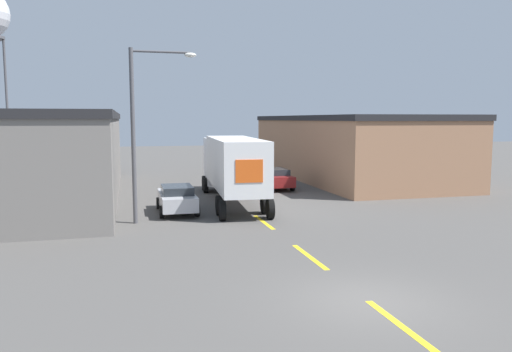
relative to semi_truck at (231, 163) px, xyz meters
name	(u,v)px	position (x,y,z in m)	size (l,w,h in m)	color
ground_plane	(368,301)	(0.32, -16.73, -2.31)	(160.00, 160.00, 0.00)	#4C4947
road_centerline	(309,256)	(0.32, -12.23, -2.30)	(0.20, 15.65, 0.01)	yellow
warehouse_left	(48,155)	(-10.64, 4.32, 0.34)	(8.47, 23.50, 5.28)	slate
warehouse_right	(348,147)	(11.89, 9.68, 0.28)	(9.70, 22.70, 5.15)	#9E7051
semi_truck	(231,163)	(0.00, 0.00, 0.00)	(3.39, 12.40, 3.81)	silver
parked_car_right_far	(275,178)	(4.07, 4.74, -1.54)	(1.97, 4.24, 1.43)	maroon
parked_car_left_far	(177,198)	(-3.43, -2.61, -1.54)	(1.97, 4.24, 1.43)	#B2B2B7
street_lamp	(141,122)	(-5.21, -4.79, 2.44)	(3.07, 0.32, 8.09)	#4C4C51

